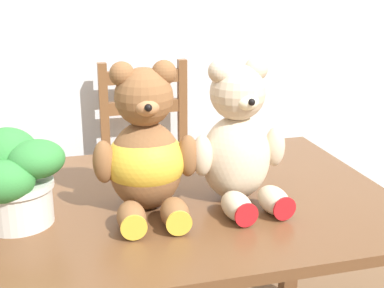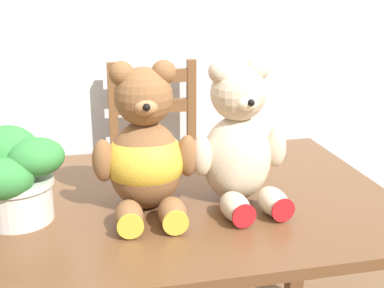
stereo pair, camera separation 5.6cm
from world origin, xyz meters
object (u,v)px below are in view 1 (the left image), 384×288
Objects in this scene: wooden_chair_behind at (151,169)px; potted_plant at (15,176)px; teddy_bear_left at (146,153)px; teddy_bear_right at (238,142)px.

potted_plant is at bearing 60.41° from wooden_chair_behind.
teddy_bear_left reaches higher than potted_plant.
wooden_chair_behind is at bearing -98.08° from teddy_bear_left.
wooden_chair_behind is at bearing -90.46° from teddy_bear_right.
teddy_bear_left is 1.66× the size of potted_plant.
teddy_bear_left reaches higher than teddy_bear_right.
potted_plant is (-0.34, 0.00, -0.03)m from teddy_bear_left.
potted_plant reaches higher than wooden_chair_behind.
teddy_bear_left is 0.26m from teddy_bear_right.
potted_plant is (-0.60, 0.01, -0.04)m from teddy_bear_right.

